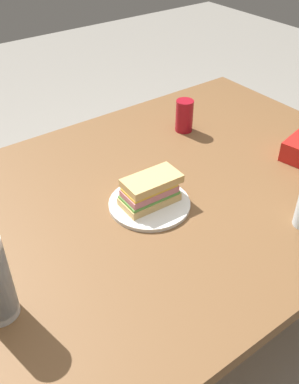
{
  "coord_description": "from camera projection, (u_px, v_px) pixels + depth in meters",
  "views": [
    {
      "loc": [
        -0.65,
        -0.84,
        1.57
      ],
      "look_at": [
        -0.06,
        -0.04,
        0.81
      ],
      "focal_mm": 40.31,
      "sensor_mm": 36.0,
      "label": 1
    }
  ],
  "objects": [
    {
      "name": "soda_can_red",
      "position": [
        184.0,
        116.0,
        1.62
      ],
      "size": [
        0.07,
        0.07,
        0.12
      ],
      "primitive_type": "cylinder",
      "color": "maroon",
      "rests_on": "dining_table"
    },
    {
      "name": "ground_plane",
      "position": [
        155.0,
        338.0,
        1.8
      ],
      "size": [
        8.0,
        8.0,
        0.0
      ],
      "primitive_type": "plane",
      "color": "gray"
    },
    {
      "name": "paper_plate",
      "position": [
        149.0,
        204.0,
        1.28
      ],
      "size": [
        0.24,
        0.24,
        0.01
      ],
      "primitive_type": "cylinder",
      "color": "white",
      "rests_on": "dining_table"
    },
    {
      "name": "sandwich",
      "position": [
        150.0,
        190.0,
        1.26
      ],
      "size": [
        0.19,
        0.1,
        0.08
      ],
      "color": "#DBB26B",
      "rests_on": "paper_plate"
    },
    {
      "name": "dining_table",
      "position": [
        157.0,
        213.0,
        1.39
      ],
      "size": [
        1.63,
        1.09,
        0.76
      ],
      "color": "brown",
      "rests_on": "ground_plane"
    }
  ]
}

